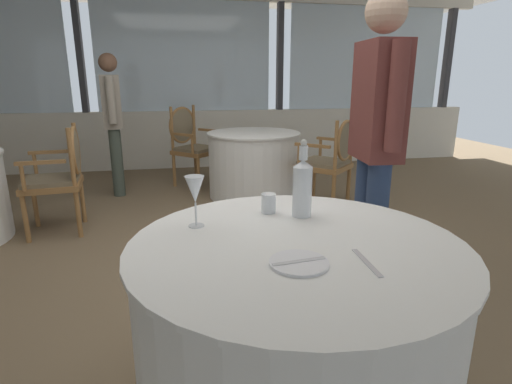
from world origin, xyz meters
TOP-DOWN VIEW (x-y plane):
  - ground_plane at (0.00, 0.00)m, footprint 12.42×12.42m
  - window_wall_far at (0.00, 3.59)m, footprint 9.10×0.14m
  - foreground_table at (0.23, -1.31)m, footprint 1.24×1.24m
  - side_plate at (0.18, -1.48)m, footprint 0.19×0.19m
  - butter_knife at (0.18, -1.48)m, footprint 0.18×0.04m
  - dinner_fork at (0.40, -1.52)m, footprint 0.03×0.21m
  - water_bottle at (0.33, -1.02)m, footprint 0.08×0.08m
  - wine_glass at (-0.12, -1.06)m, footprint 0.08×0.08m
  - water_tumbler at (0.20, -0.95)m, footprint 0.06×0.06m
  - background_table_0 at (0.67, 1.82)m, footprint 1.05×1.05m
  - dining_chair_0_0 at (-0.01, 2.49)m, footprint 0.66×0.66m
  - dining_chair_0_1 at (1.35, 1.15)m, footprint 0.66×0.66m
  - dining_chair_1_0 at (-1.17, 1.03)m, footprint 0.51×0.57m
  - diner_person_0 at (-0.87, 2.21)m, footprint 0.24×0.53m
  - diner_person_1 at (0.94, -0.50)m, footprint 0.23×0.53m

SIDE VIEW (x-z plane):
  - ground_plane at x=0.00m, z-range 0.00..0.00m
  - background_table_0 at x=0.67m, z-range 0.00..0.73m
  - foreground_table at x=0.23m, z-range 0.00..0.73m
  - dining_chair_1_0 at x=-1.17m, z-range 0.08..1.01m
  - dining_chair_0_1 at x=1.35m, z-range 0.09..1.03m
  - dining_chair_0_0 at x=-0.01m, z-range 0.08..1.06m
  - dinner_fork at x=0.40m, z-range 0.73..0.74m
  - side_plate at x=0.18m, z-range 0.73..0.74m
  - butter_knife at x=0.18m, z-range 0.74..0.75m
  - water_tumbler at x=0.20m, z-range 0.73..0.82m
  - water_bottle at x=0.33m, z-range 0.70..1.03m
  - wine_glass at x=-0.12m, z-range 0.78..0.99m
  - diner_person_0 at x=-0.87m, z-range 0.10..1.68m
  - diner_person_1 at x=0.94m, z-range 0.13..1.89m
  - window_wall_far at x=0.00m, z-range -0.26..2.37m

